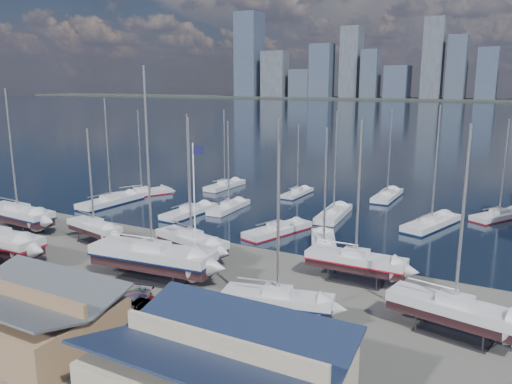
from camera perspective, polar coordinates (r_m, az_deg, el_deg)
The scene contains 30 objects.
ground at distance 50.40m, azimuth -9.71°, elevation -8.72°, with size 1400.00×1400.00×0.00m, color #605E59.
water at distance 348.42m, azimuth 23.95°, elevation 8.20°, with size 1400.00×600.00×0.40m, color #172235.
far_shore at distance 607.65m, azimuth 26.17°, elevation 9.39°, with size 1400.00×80.00×2.20m, color #2D332D.
skyline at distance 601.99m, azimuth 25.73°, elevation 13.05°, with size 639.14×43.80×107.69m.
shed_grey at distance 39.36m, azimuth -24.71°, elevation -12.48°, with size 12.60×8.40×4.17m.
shed_blue at distance 29.16m, azimuth -4.21°, elevation -19.75°, with size 13.65×9.45×4.71m.
sailboat_cradle_0 at distance 68.38m, azimuth -25.54°, elevation -2.29°, with size 11.03×3.71×17.43m.
sailboat_cradle_2 at distance 59.82m, azimuth -18.02°, elevation -3.84°, with size 8.20×3.71×13.16m.
sailboat_cradle_3 at distance 47.47m, azimuth -11.76°, elevation -7.24°, with size 12.48×4.62×19.43m.
sailboat_cradle_4 at distance 52.20m, azimuth -7.40°, elevation -5.56°, with size 9.31×4.72×14.74m.
sailboat_cradle_5 at distance 38.34m, azimuth 2.47°, elevation -12.28°, with size 8.75×4.09×13.82m.
sailboat_cradle_6 at distance 46.93m, azimuth 11.31°, elevation -7.75°, with size 9.17×2.64×14.88m.
sailboat_cradle_7 at distance 39.29m, azimuth 21.72°, elevation -12.43°, with size 9.67×4.28×15.32m.
sailboat_moored_0 at distance 78.66m, azimuth -16.24°, elevation -1.18°, with size 3.69×11.29×16.66m.
sailboat_moored_1 at distance 83.57m, azimuth -12.90°, elevation -0.23°, with size 6.88×9.92×14.57m.
sailboat_moored_2 at distance 87.71m, azimuth -3.57°, elevation 0.65°, with size 2.98×9.54×14.27m.
sailboat_moored_3 at distance 70.20m, azimuth -7.61°, elevation -2.38°, with size 3.31×9.96×14.68m.
sailboat_moored_4 at distance 72.31m, azimuth -3.12°, elevation -1.84°, with size 2.91×9.00×13.43m.
sailboat_moored_5 at distance 81.99m, azimuth 4.76°, elevation -0.19°, with size 2.48×8.17×12.12m.
sailboat_moored_6 at distance 61.03m, azimuth 2.51°, elevation -4.51°, with size 5.65×10.14×14.61m.
sailboat_moored_7 at distance 69.15m, azimuth 8.86°, elevation -2.63°, with size 3.60×10.21×15.13m.
sailboat_moored_8 at distance 82.00m, azimuth 14.76°, elevation -0.56°, with size 2.86×9.99×14.91m.
sailboat_moored_9 at distance 56.38m, azimuth 7.72°, elevation -6.02°, with size 6.01×9.56×14.01m.
sailboat_moored_10 at distance 67.48m, azimuth 19.39°, elevation -3.57°, with size 6.05×11.22×16.15m.
sailboat_moored_11 at distance 75.09m, azimuth 26.01°, elevation -2.57°, with size 7.08×9.48×14.12m.
car_a at distance 52.88m, azimuth -26.08°, elevation -7.96°, with size 1.75×4.35×1.48m, color gray.
car_b at distance 43.87m, azimuth -16.24°, elevation -11.33°, with size 1.46×4.20×1.38m, color gray.
car_c at distance 40.84m, azimuth -14.06°, elevation -12.99°, with size 2.35×5.10×1.42m, color gray.
car_d at distance 41.40m, azimuth -14.40°, elevation -12.54°, with size 2.20×5.40×1.57m, color gray.
flagpole at distance 45.39m, azimuth -6.97°, elevation -1.16°, with size 1.13×0.12×12.80m.
Camera 1 is at (29.58, -46.70, 17.83)m, focal length 35.00 mm.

